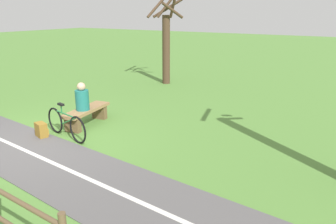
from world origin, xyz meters
TOP-DOWN VIEW (x-y plane):
  - ground_plane at (0.00, 0.00)m, footprint 80.00×80.00m
  - paved_path at (0.82, 4.00)m, footprint 5.22×36.02m
  - path_centre_line at (0.82, 4.00)m, footprint 3.08×31.87m
  - bench at (-1.56, 0.15)m, footprint 1.67×0.73m
  - person_seated at (-1.42, 0.17)m, footprint 0.41×0.41m
  - bicycle at (-0.60, 0.43)m, footprint 0.37×1.67m
  - backpack at (-0.30, -0.12)m, footprint 0.31×0.38m
  - fence_roadside at (2.65, 3.43)m, footprint 0.84×13.33m
  - tree_mid_field at (-7.35, -0.96)m, footprint 1.55×1.55m

SIDE VIEW (x-z plane):
  - ground_plane at x=0.00m, z-range 0.00..0.00m
  - paved_path at x=0.82m, z-range 0.00..0.02m
  - path_centre_line at x=0.82m, z-range 0.02..0.02m
  - backpack at x=-0.30m, z-range 0.00..0.36m
  - bench at x=-1.56m, z-range 0.08..0.55m
  - bicycle at x=-0.60m, z-range -0.07..0.78m
  - fence_roadside at x=2.65m, z-range 0.09..1.16m
  - person_seated at x=-1.42m, z-range 0.41..1.15m
  - tree_mid_field at x=-7.35m, z-range -0.13..3.67m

